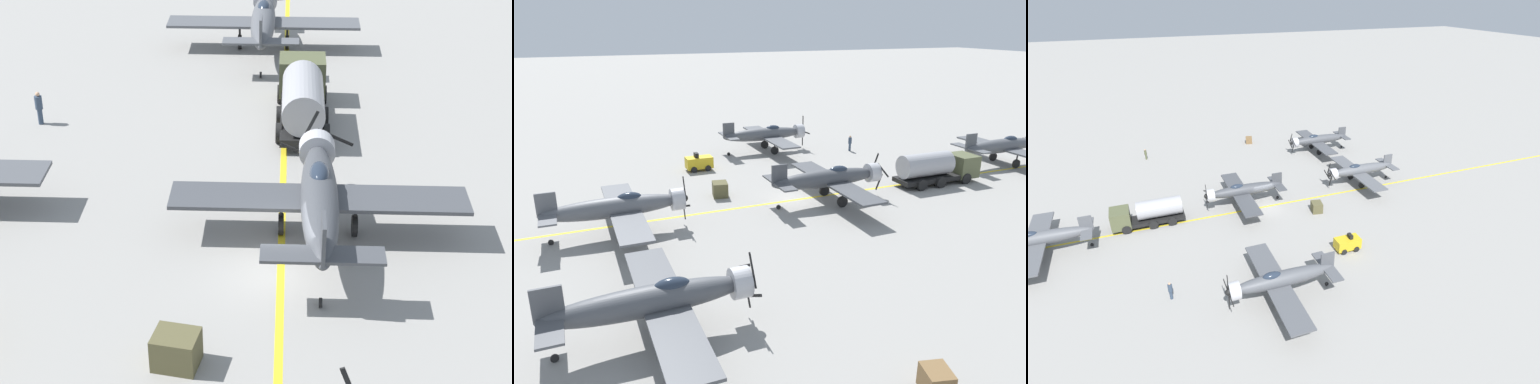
% 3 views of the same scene
% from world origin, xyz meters
% --- Properties ---
extents(ground_plane, '(400.00, 400.00, 0.00)m').
position_xyz_m(ground_plane, '(0.00, 0.00, 0.00)').
color(ground_plane, gray).
extents(taxiway_stripe, '(0.30, 160.00, 0.01)m').
position_xyz_m(taxiway_stripe, '(0.00, 0.00, 0.00)').
color(taxiway_stripe, yellow).
rests_on(taxiway_stripe, ground).
extents(airplane_far_center, '(12.00, 9.98, 3.80)m').
position_xyz_m(airplane_far_center, '(-1.47, 24.53, 2.01)').
color(airplane_far_center, '#52555A').
rests_on(airplane_far_center, ground).
extents(airplane_mid_center, '(12.00, 9.98, 3.67)m').
position_xyz_m(airplane_mid_center, '(1.46, 2.54, 2.01)').
color(airplane_mid_center, '#43454B').
rests_on(airplane_mid_center, ground).
extents(fuel_tanker, '(2.67, 8.00, 2.98)m').
position_xyz_m(fuel_tanker, '(0.91, 13.98, 1.51)').
color(fuel_tanker, black).
rests_on(fuel_tanker, ground).
extents(ground_crew_inspecting, '(0.39, 0.39, 1.78)m').
position_xyz_m(ground_crew_inspecting, '(-12.69, 13.12, 0.97)').
color(ground_crew_inspecting, '#334256').
rests_on(ground_crew_inspecting, ground).
extents(supply_crate_by_tanker, '(1.67, 1.47, 1.22)m').
position_xyz_m(supply_crate_by_tanker, '(-3.34, -5.33, 0.61)').
color(supply_crate_by_tanker, brown).
rests_on(supply_crate_by_tanker, ground).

